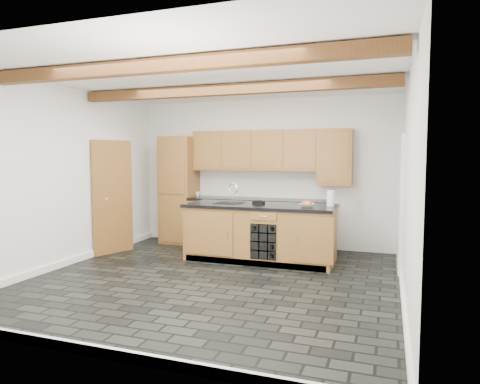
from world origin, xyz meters
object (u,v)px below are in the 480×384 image
at_px(kitchen_scale, 259,202).
at_px(fruit_bowl, 307,205).
at_px(island, 261,232).
at_px(paper_towel, 331,198).

bearing_deg(kitchen_scale, fruit_bowl, 2.14).
relative_size(island, fruit_bowl, 10.67).
distance_m(fruit_bowl, paper_towel, 0.44).
bearing_deg(island, paper_towel, 7.94).
bearing_deg(island, kitchen_scale, 127.35).
distance_m(island, paper_towel, 1.27).
bearing_deg(island, fruit_bowl, -8.94).
xyz_separation_m(island, fruit_bowl, (0.79, -0.12, 0.49)).
distance_m(island, kitchen_scale, 0.50).
height_order(island, kitchen_scale, kitchen_scale).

